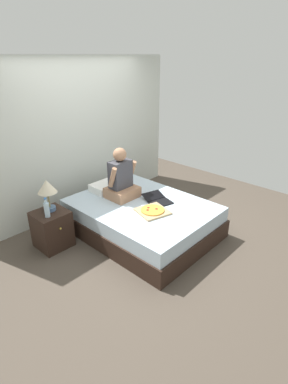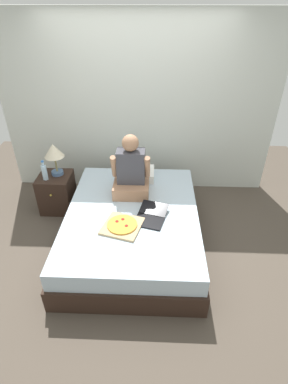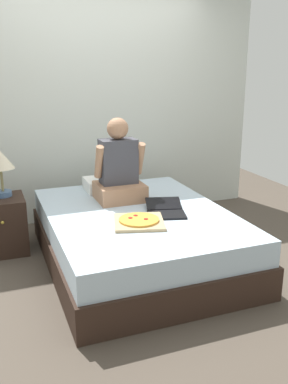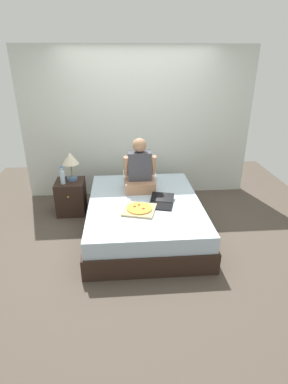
% 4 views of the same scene
% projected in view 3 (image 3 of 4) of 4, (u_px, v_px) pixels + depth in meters
% --- Properties ---
extents(ground_plane, '(5.89, 5.89, 0.00)m').
position_uv_depth(ground_plane, '(137.00, 261.00, 3.92)').
color(ground_plane, '#4C4238').
extents(wall_back, '(3.89, 0.12, 2.50)m').
position_uv_depth(wall_back, '(94.00, 109.00, 4.82)').
color(wall_back, silver).
rests_on(wall_back, ground).
extents(bed, '(1.58, 2.08, 0.49)m').
position_uv_depth(bed, '(137.00, 237.00, 3.85)').
color(bed, black).
rests_on(bed, ground).
extents(nightstand_left, '(0.44, 0.47, 0.54)m').
position_uv_depth(nightstand_left, '(2.00, 225.00, 4.06)').
color(nightstand_left, black).
rests_on(nightstand_left, ground).
extents(lamp_on_left_nightstand, '(0.26, 0.26, 0.45)m').
position_uv_depth(lamp_on_left_nightstand, '(0.00, 162.00, 3.95)').
color(lamp_on_left_nightstand, '#4C6B93').
rests_on(lamp_on_left_nightstand, nightstand_left).
extents(pillow, '(0.52, 0.34, 0.12)m').
position_uv_depth(pillow, '(111.00, 183.00, 4.44)').
color(pillow, white).
rests_on(pillow, bed).
extents(person_seated, '(0.47, 0.40, 0.78)m').
position_uv_depth(person_seated, '(119.00, 170.00, 4.04)').
color(person_seated, '#A37556').
rests_on(person_seated, bed).
extents(laptop, '(0.42, 0.48, 0.07)m').
position_uv_depth(laptop, '(166.00, 211.00, 3.73)').
color(laptop, black).
rests_on(laptop, bed).
extents(pizza_box, '(0.49, 0.49, 0.05)m').
position_uv_depth(pizza_box, '(139.00, 221.00, 3.48)').
color(pizza_box, tan).
rests_on(pizza_box, bed).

